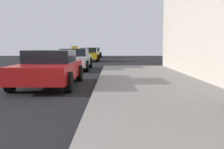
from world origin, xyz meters
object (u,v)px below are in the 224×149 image
(car_red, at_px, (51,68))
(car_yellow, at_px, (90,54))
(car_silver, at_px, (95,52))
(car_white, at_px, (76,59))

(car_red, height_order, car_yellow, same)
(car_yellow, relative_size, car_silver, 1.05)
(car_red, relative_size, car_white, 0.99)
(car_red, bearing_deg, car_yellow, -89.99)
(car_white, xyz_separation_m, car_yellow, (0.06, 9.57, -0.00))
(car_white, height_order, car_silver, car_white)
(car_yellow, bearing_deg, car_white, 89.65)
(car_white, distance_m, car_yellow, 9.57)
(car_red, relative_size, car_silver, 1.11)
(car_yellow, xyz_separation_m, car_silver, (-0.13, 8.72, -0.00))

